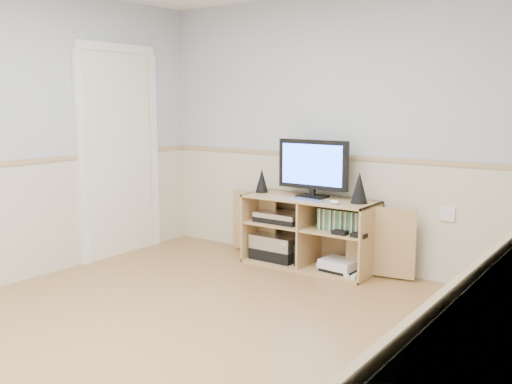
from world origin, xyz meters
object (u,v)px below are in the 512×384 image
at_px(media_cabinet, 312,231).
at_px(monitor, 313,166).
at_px(game_consoles, 339,265).
at_px(keyboard, 307,200).

bearing_deg(media_cabinet, monitor, -90.00).
bearing_deg(monitor, game_consoles, -10.69).
bearing_deg(media_cabinet, keyboard, -75.44).
bearing_deg(monitor, keyboard, -74.90).
xyz_separation_m(monitor, keyboard, (0.05, -0.19, -0.28)).
xyz_separation_m(media_cabinet, keyboard, (0.05, -0.20, 0.32)).
xyz_separation_m(keyboard, game_consoles, (0.27, 0.13, -0.59)).
distance_m(media_cabinet, monitor, 0.61).
height_order(media_cabinet, monitor, monitor).
xyz_separation_m(monitor, game_consoles, (0.32, -0.06, -0.87)).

